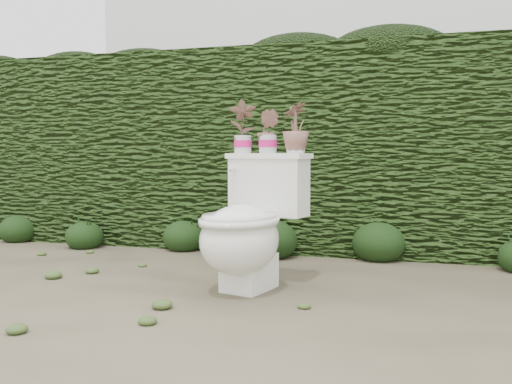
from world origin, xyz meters
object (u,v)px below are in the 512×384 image
(potted_plant_left, at_px, (243,128))
(potted_plant_center, at_px, (268,133))
(toilet, at_px, (247,228))
(potted_plant_right, at_px, (296,129))

(potted_plant_left, distance_m, potted_plant_center, 0.18)
(potted_plant_left, relative_size, potted_plant_center, 1.27)
(toilet, relative_size, potted_plant_center, 3.20)
(potted_plant_left, xyz_separation_m, potted_plant_center, (0.17, -0.04, -0.03))
(potted_plant_left, distance_m, potted_plant_right, 0.36)
(toilet, relative_size, potted_plant_left, 2.52)
(potted_plant_center, bearing_deg, potted_plant_left, 174.73)
(toilet, distance_m, potted_plant_right, 0.63)
(potted_plant_center, bearing_deg, toilet, -94.07)
(toilet, bearing_deg, potted_plant_left, 127.17)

